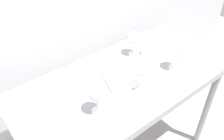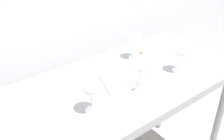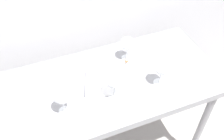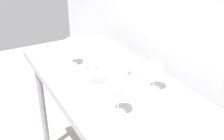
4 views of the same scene
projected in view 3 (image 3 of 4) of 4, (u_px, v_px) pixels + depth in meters
steel_counter at (108, 93)px, 1.70m from camera, size 1.40×0.65×0.90m
wine_glass_far_right at (127, 44)px, 1.69m from camera, size 0.09×0.09×0.17m
wine_glass_near_center at (114, 80)px, 1.46m from camera, size 0.10×0.10×0.19m
wine_glass_near_left at (61, 96)px, 1.39m from camera, size 0.09×0.09×0.18m
wine_glass_near_right at (162, 68)px, 1.53m from camera, size 0.09×0.09×0.18m
open_notebook at (85, 84)px, 1.61m from camera, size 0.42×0.31×0.01m
tasting_sheet_upper at (160, 60)px, 1.76m from camera, size 0.25×0.28×0.00m
tasting_sheet_lower at (38, 86)px, 1.61m from camera, size 0.27×0.30×0.00m
decanter_funnel at (126, 67)px, 1.65m from camera, size 0.09×0.09×0.15m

